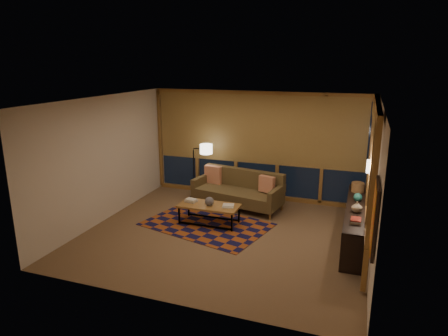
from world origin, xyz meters
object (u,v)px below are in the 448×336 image
(sofa, at_px, (237,190))
(coffee_table, at_px, (209,214))
(bookshelf, at_px, (355,223))
(floor_lamp, at_px, (194,171))

(sofa, relative_size, coffee_table, 1.63)
(bookshelf, bearing_deg, floor_lamp, 162.89)
(coffee_table, bearing_deg, bookshelf, 4.00)
(sofa, distance_m, coffee_table, 1.21)
(floor_lamp, bearing_deg, sofa, -21.19)
(sofa, bearing_deg, bookshelf, -8.74)
(floor_lamp, relative_size, bookshelf, 0.50)
(sofa, relative_size, floor_lamp, 1.48)
(sofa, height_order, floor_lamp, floor_lamp)
(coffee_table, height_order, floor_lamp, floor_lamp)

